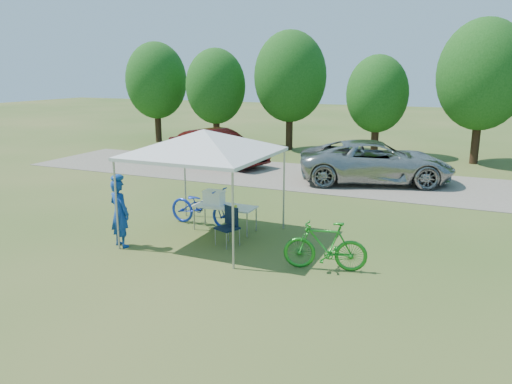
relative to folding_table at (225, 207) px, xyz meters
The scene contains 13 objects.
ground 0.99m from the folding_table, 100.94° to the right, with size 100.00×100.00×0.00m, color #2D5119.
gravel_strip 7.27m from the folding_table, 91.16° to the left, with size 24.00×5.00×0.02m, color gray.
canopy 2.17m from the folding_table, 100.94° to the right, with size 4.53×4.53×3.00m.
treeline 13.61m from the folding_table, 91.90° to the left, with size 24.89×4.28×6.30m.
folding_table is the anchor object (origin of this frame).
folding_chair 1.09m from the folding_table, 57.41° to the right, with size 0.60×0.64×0.91m.
cooler 0.39m from the folding_table, behind, with size 0.52×0.35×0.38m.
ice_cream_cup 0.34m from the folding_table, ahead, with size 0.08×0.08×0.06m, color yellow.
cyclist 2.70m from the folding_table, 129.58° to the right, with size 0.60×0.39×1.64m, color navy.
bike_blue 0.76m from the folding_table, 169.44° to the left, with size 0.70×2.02×1.06m, color #132DAC.
bike_green 3.49m from the folding_table, 26.00° to the right, with size 0.49×1.75×1.05m, color #1C7F1E.
minivan 7.74m from the folding_table, 70.96° to the left, with size 2.57×5.58×1.55m, color #A2A39E.
sedan 9.28m from the folding_table, 119.04° to the left, with size 1.64×4.70×1.55m, color #4D0D0C.
Camera 1 is at (5.91, -10.37, 4.10)m, focal length 35.00 mm.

